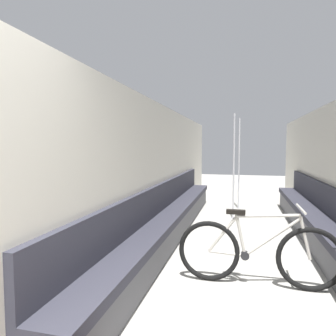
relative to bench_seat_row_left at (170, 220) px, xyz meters
The scene contains 6 objects.
wall_left 0.82m from the bench_seat_row_left, behind, with size 0.10×10.60×2.17m, color beige.
bench_seat_row_left is the anchor object (origin of this frame).
bench_seat_row_right 2.26m from the bench_seat_row_left, ahead, with size 0.41×6.51×0.89m.
bicycle 1.90m from the bench_seat_row_left, 47.18° to the right, with size 1.69×0.46×0.86m.
grab_pole_near 2.97m from the bench_seat_row_left, 68.63° to the left, with size 0.08×0.08×2.15m.
grab_pole_far 2.03m from the bench_seat_row_left, 59.68° to the left, with size 0.08×0.08×2.15m.
Camera 1 is at (-0.02, -0.88, 1.48)m, focal length 32.00 mm.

